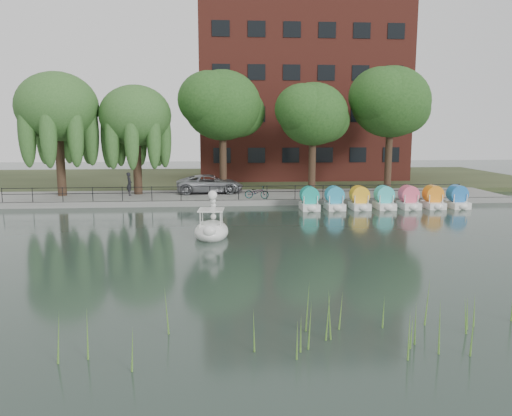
{
  "coord_description": "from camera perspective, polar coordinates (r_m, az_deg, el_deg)",
  "views": [
    {
      "loc": [
        -1.49,
        -21.35,
        5.42
      ],
      "look_at": [
        0.5,
        4.0,
        1.3
      ],
      "focal_mm": 35.0,
      "sensor_mm": 36.0,
      "label": 1
    }
  ],
  "objects": [
    {
      "name": "minivan",
      "position": [
        38.62,
        -5.28,
        2.92
      ],
      "size": [
        2.89,
        5.97,
        1.64
      ],
      "primitive_type": "imported",
      "rotation": [
        0.0,
        0.0,
        1.6
      ],
      "color": "gray",
      "rests_on": "promenade"
    },
    {
      "name": "apartment_building",
      "position": [
        52.16,
        5.03,
        13.5
      ],
      "size": [
        20.0,
        10.07,
        18.0
      ],
      "color": "#4C1E16",
      "rests_on": "land_strip"
    },
    {
      "name": "broadleaf_right",
      "position": [
        39.57,
        6.53,
        10.54
      ],
      "size": [
        5.4,
        5.4,
        8.32
      ],
      "color": "#473323",
      "rests_on": "promenade"
    },
    {
      "name": "willow_mid",
      "position": [
        38.82,
        -13.62,
        10.17
      ],
      "size": [
        5.32,
        5.32,
        8.15
      ],
      "color": "#473323",
      "rests_on": "promenade"
    },
    {
      "name": "broadleaf_far",
      "position": [
        42.28,
        15.15,
        11.57
      ],
      "size": [
        6.3,
        6.3,
        9.71
      ],
      "color": "#473323",
      "rests_on": "promenade"
    },
    {
      "name": "kerb",
      "position": [
        34.82,
        -1.99,
        0.58
      ],
      "size": [
        40.0,
        0.25,
        0.4
      ],
      "primitive_type": "cube",
      "color": "gray",
      "rests_on": "ground_plane"
    },
    {
      "name": "railing",
      "position": [
        34.89,
        -2.01,
        2.16
      ],
      "size": [
        32.0,
        0.05,
        1.0
      ],
      "color": "black",
      "rests_on": "promenade"
    },
    {
      "name": "broadleaf_center",
      "position": [
        39.38,
        -3.85,
        11.57
      ],
      "size": [
        6.0,
        6.0,
        9.25
      ],
      "color": "#473323",
      "rests_on": "promenade"
    },
    {
      "name": "pedal_boat_row",
      "position": [
        34.66,
        14.44,
        0.93
      ],
      "size": [
        11.35,
        1.7,
        1.4
      ],
      "color": "white",
      "rests_on": "ground_plane"
    },
    {
      "name": "reed_bank",
      "position": [
        13.26,
        11.37,
        -12.29
      ],
      "size": [
        24.0,
        2.4,
        1.2
      ],
      "color": "#669938",
      "rests_on": "ground_plane"
    },
    {
      "name": "bicycle",
      "position": [
        35.51,
        0.09,
        1.89
      ],
      "size": [
        0.99,
        1.81,
        1.0
      ],
      "primitive_type": "imported",
      "rotation": [
        0.0,
        0.0,
        1.33
      ],
      "color": "gray",
      "rests_on": "promenade"
    },
    {
      "name": "land_strip",
      "position": [
        51.63,
        -2.82,
        3.36
      ],
      "size": [
        60.0,
        22.0,
        0.36
      ],
      "primitive_type": "cube",
      "color": "#47512D",
      "rests_on": "ground_plane"
    },
    {
      "name": "pedestrian",
      "position": [
        38.27,
        -14.28,
        2.87
      ],
      "size": [
        0.67,
        0.82,
        1.98
      ],
      "primitive_type": "imported",
      "rotation": [
        0.0,
        0.0,
        1.87
      ],
      "color": "black",
      "rests_on": "promenade"
    },
    {
      "name": "willow_left",
      "position": [
        39.58,
        -21.79,
        10.66
      ],
      "size": [
        5.88,
        5.88,
        9.01
      ],
      "color": "#473323",
      "rests_on": "promenade"
    },
    {
      "name": "swan_boat",
      "position": [
        24.94,
        -5.1,
        -2.23
      ],
      "size": [
        1.87,
        2.8,
        2.25
      ],
      "rotation": [
        0.0,
        0.0,
        -0.08
      ],
      "color": "white",
      "rests_on": "ground_plane"
    },
    {
      "name": "ground_plane",
      "position": [
        22.07,
        -0.48,
        -5.01
      ],
      "size": [
        120.0,
        120.0,
        0.0
      ],
      "primitive_type": "plane",
      "color": "#30413A"
    },
    {
      "name": "promenade",
      "position": [
        37.74,
        -2.19,
        1.24
      ],
      "size": [
        40.0,
        6.0,
        0.4
      ],
      "primitive_type": "cube",
      "color": "gray",
      "rests_on": "ground_plane"
    }
  ]
}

